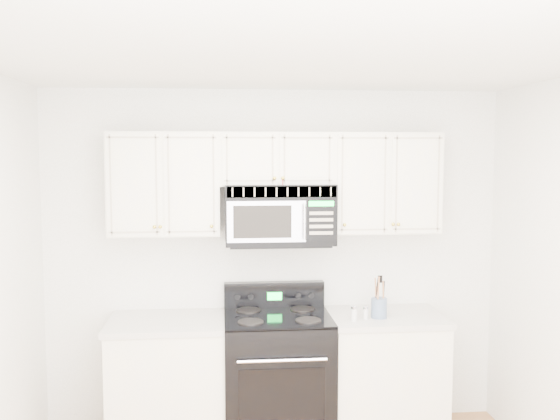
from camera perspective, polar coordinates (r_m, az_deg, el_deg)
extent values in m
cube|color=silver|center=(3.09, 2.34, 14.20)|extent=(3.50, 3.50, 0.01)
cube|color=white|center=(4.86, -0.50, -4.47)|extent=(3.50, 0.01, 2.60)
cube|color=silver|center=(4.78, -10.11, -15.41)|extent=(0.82, 0.63, 0.88)
cube|color=silver|center=(4.64, -10.20, -10.09)|extent=(0.86, 0.65, 0.04)
cube|color=silver|center=(4.92, 9.49, -14.82)|extent=(0.82, 0.63, 0.88)
cube|color=silver|center=(4.78, 9.58, -9.62)|extent=(0.86, 0.65, 0.04)
cube|color=black|center=(4.76, -0.23, -15.17)|extent=(0.77, 0.66, 0.92)
cube|color=black|center=(4.45, 0.18, -16.79)|extent=(0.59, 0.01, 0.41)
cylinder|color=silver|center=(4.33, 0.21, -13.60)|extent=(0.61, 0.02, 0.02)
cube|color=black|center=(4.62, -0.23, -9.75)|extent=(0.77, 0.66, 0.02)
cube|color=black|center=(4.88, -0.54, -7.77)|extent=(0.77, 0.08, 0.20)
cube|color=#0BEF3F|center=(4.83, -0.50, -7.89)|extent=(0.11, 0.00, 0.06)
cube|color=silver|center=(4.63, -10.49, 2.37)|extent=(0.80, 0.33, 0.75)
cube|color=silver|center=(4.78, 9.53, 2.47)|extent=(0.80, 0.33, 0.75)
cube|color=silver|center=(4.63, -0.33, 4.69)|extent=(0.84, 0.33, 0.39)
sphere|color=gold|center=(4.47, -10.90, -1.53)|extent=(0.03, 0.03, 0.03)
sphere|color=gold|center=(4.45, -6.28, -1.49)|extent=(0.03, 0.03, 0.03)
sphere|color=gold|center=(4.54, 5.93, -1.36)|extent=(0.03, 0.03, 0.03)
sphere|color=gold|center=(4.62, 10.31, -1.30)|extent=(0.03, 0.03, 0.03)
sphere|color=gold|center=(4.44, -0.50, 2.92)|extent=(0.03, 0.03, 0.03)
sphere|color=gold|center=(4.45, 0.27, 2.93)|extent=(0.03, 0.03, 0.03)
cylinder|color=#B4050E|center=(4.45, 0.25, 2.29)|extent=(0.01, 0.00, 0.10)
sphere|color=gold|center=(4.45, 0.25, 1.60)|extent=(0.03, 0.03, 0.03)
cube|color=black|center=(4.62, -0.05, -0.34)|extent=(0.80, 0.40, 0.44)
cube|color=#AA9D8B|center=(4.41, 0.18, 1.67)|extent=(0.78, 0.01, 0.08)
cube|color=#A5A5B3|center=(4.41, -1.23, -1.08)|extent=(0.56, 0.01, 0.29)
cube|color=black|center=(4.40, -1.62, -1.09)|extent=(0.41, 0.01, 0.23)
cube|color=black|center=(4.45, 3.78, -1.03)|extent=(0.22, 0.01, 0.29)
cube|color=#0BEF3F|center=(4.43, 3.81, 0.59)|extent=(0.18, 0.00, 0.04)
cylinder|color=silver|center=(4.40, 2.25, -1.10)|extent=(0.02, 0.02, 0.25)
cylinder|color=slate|center=(4.66, 9.03, -8.84)|extent=(0.12, 0.12, 0.14)
cylinder|color=#A3673F|center=(4.65, 9.43, -7.95)|extent=(0.01, 0.01, 0.25)
cylinder|color=black|center=(4.66, 8.77, -7.78)|extent=(0.01, 0.01, 0.27)
cylinder|color=#A3673F|center=(4.60, 8.95, -7.81)|extent=(0.01, 0.01, 0.29)
cylinder|color=black|center=(4.65, 9.43, -7.94)|extent=(0.01, 0.01, 0.25)
cylinder|color=#A3673F|center=(4.66, 8.77, -7.78)|extent=(0.01, 0.01, 0.27)
cylinder|color=silver|center=(4.56, 6.78, -9.48)|extent=(0.04, 0.04, 0.09)
cylinder|color=silver|center=(4.54, 6.79, -8.84)|extent=(0.04, 0.04, 0.02)
cylinder|color=silver|center=(4.62, 7.83, -9.39)|extent=(0.04, 0.04, 0.07)
cylinder|color=silver|center=(4.61, 7.84, -8.85)|extent=(0.04, 0.04, 0.01)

